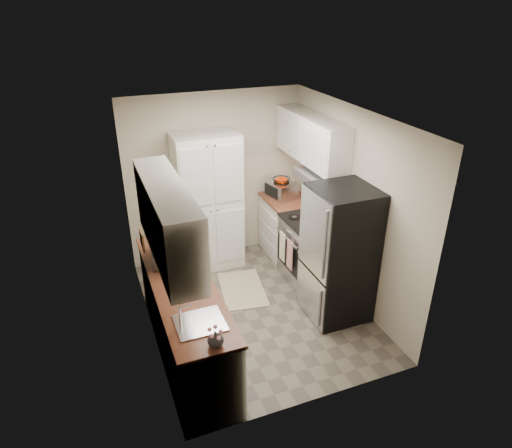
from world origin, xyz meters
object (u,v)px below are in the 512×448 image
pantry_cabinet (208,203)px  refrigerator (339,254)px  microwave (168,248)px  electric_range (310,250)px  toaster_oven (281,190)px  wine_bottle (155,239)px

pantry_cabinet → refrigerator: 2.07m
microwave → electric_range: bearing=-71.5°
toaster_oven → microwave: bearing=-161.4°
refrigerator → electric_range: bearing=87.5°
pantry_cabinet → refrigerator: pantry_cabinet is taller
refrigerator → microwave: size_ratio=3.22×
pantry_cabinet → refrigerator: size_ratio=1.18×
wine_bottle → microwave: bearing=-71.6°
electric_range → wine_bottle: (-2.09, 0.01, 0.57)m
microwave → wine_bottle: microwave is taller
wine_bottle → toaster_oven: size_ratio=0.63×
electric_range → refrigerator: bearing=-92.5°
refrigerator → wine_bottle: (-2.06, 0.81, 0.20)m
refrigerator → toaster_oven: (-0.01, 1.70, 0.19)m
electric_range → refrigerator: size_ratio=0.66×
electric_range → wine_bottle: bearing=179.8°
refrigerator → wine_bottle: size_ratio=6.49×
pantry_cabinet → toaster_oven: (1.13, -0.03, 0.04)m
electric_range → toaster_oven: toaster_oven is taller
electric_range → refrigerator: refrigerator is taller
electric_range → microwave: 2.10m
wine_bottle → pantry_cabinet: bearing=45.0°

